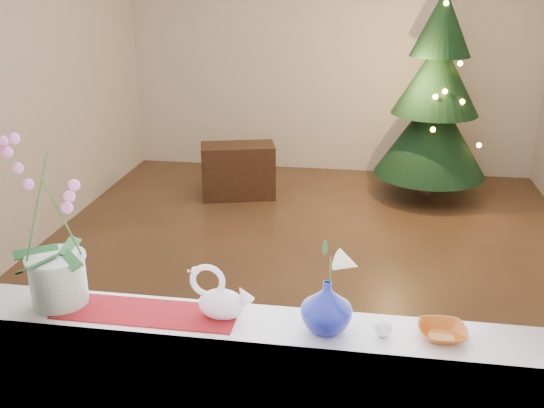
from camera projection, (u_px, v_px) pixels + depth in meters
The scene contains 15 objects.
ground at pixel (306, 263), 4.76m from camera, with size 5.00×5.00×0.00m, color #3A2718.
wall_back at pixel (332, 50), 6.59m from camera, with size 4.50×0.10×2.70m, color beige.
wall_front at pixel (234, 228), 1.98m from camera, with size 4.50×0.10×2.70m, color beige.
wall_left at pixel (15, 83), 4.61m from camera, with size 0.10×5.00×2.70m, color beige.
windowsill at pixel (244, 326), 2.26m from camera, with size 2.20×0.26×0.04m, color white.
window_frame at pixel (233, 121), 1.88m from camera, with size 2.22×0.06×1.60m, color white, non-canonical shape.
runner at pixel (146, 312), 2.30m from camera, with size 0.70×0.20×0.01m, color maroon.
orchid_pot at pixel (50, 224), 2.25m from camera, with size 0.23×0.23×0.67m, color beige, non-canonical shape.
swan at pixel (221, 293), 2.24m from camera, with size 0.24×0.11×0.20m, color white, non-canonical shape.
blue_vase at pixel (327, 303), 2.16m from camera, with size 0.21×0.21×0.22m, color navy.
lily at pixel (329, 253), 2.09m from camera, with size 0.12×0.07×0.17m, color white, non-canonical shape.
paperweight at pixel (383, 328), 2.15m from camera, with size 0.06×0.06×0.06m, color white.
amber_dish at pixel (442, 333), 2.14m from camera, with size 0.15×0.15×0.04m, color #9A450F.
xmas_tree at pixel (436, 97), 5.87m from camera, with size 1.10×1.10×2.02m, color black, non-canonical shape.
side_table at pixel (238, 171), 6.10m from camera, with size 0.73×0.36×0.54m, color black.
Camera 1 is at (0.41, -4.28, 2.13)m, focal length 40.00 mm.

